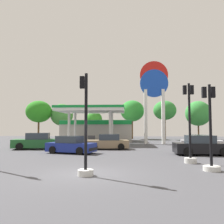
% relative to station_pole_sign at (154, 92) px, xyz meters
% --- Properties ---
extents(ground_plane, '(90.00, 90.00, 0.00)m').
position_rel_station_pole_sign_xyz_m(ground_plane, '(-5.58, -19.75, -6.92)').
color(ground_plane, '#47474C').
rests_on(ground_plane, ground).
extents(gas_station, '(10.61, 13.43, 4.83)m').
position_rel_station_pole_sign_xyz_m(gas_station, '(-8.26, 5.11, -4.92)').
color(gas_station, '#ADA89E').
rests_on(gas_station, ground).
extents(station_pole_sign, '(3.73, 0.56, 11.04)m').
position_rel_station_pole_sign_xyz_m(station_pole_sign, '(0.00, 0.00, 0.00)').
color(station_pole_sign, white).
rests_on(station_pole_sign, ground).
extents(car_0, '(4.37, 2.75, 1.46)m').
position_rel_station_pole_sign_xyz_m(car_0, '(-8.39, -11.30, -6.26)').
color(car_0, black).
rests_on(car_0, ground).
extents(car_1, '(4.34, 2.25, 1.50)m').
position_rel_station_pole_sign_xyz_m(car_1, '(-5.56, -7.54, -6.24)').
color(car_1, black).
rests_on(car_1, ground).
extents(car_2, '(4.38, 2.05, 1.56)m').
position_rel_station_pole_sign_xyz_m(car_2, '(2.29, -11.81, -6.21)').
color(car_2, black).
rests_on(car_2, ground).
extents(car_3, '(4.83, 2.81, 1.62)m').
position_rel_station_pole_sign_xyz_m(car_3, '(-12.75, -7.82, -6.18)').
color(car_3, black).
rests_on(car_3, ground).
extents(car_4, '(4.26, 2.39, 1.44)m').
position_rel_station_pole_sign_xyz_m(car_4, '(3.89, -6.60, -6.26)').
color(car_4, black).
rests_on(car_4, ground).
extents(traffic_signal_0, '(0.84, 0.84, 4.38)m').
position_rel_station_pole_sign_xyz_m(traffic_signal_0, '(0.59, -18.61, -5.44)').
color(traffic_signal_0, silver).
rests_on(traffic_signal_0, ground).
extents(traffic_signal_2, '(0.74, 0.74, 4.92)m').
position_rel_station_pole_sign_xyz_m(traffic_signal_2, '(0.22, -16.14, -5.18)').
color(traffic_signal_2, silver).
rests_on(traffic_signal_2, ground).
extents(traffic_signal_3, '(0.72, 0.72, 4.69)m').
position_rel_station_pole_sign_xyz_m(traffic_signal_3, '(-5.55, -20.16, -5.46)').
color(traffic_signal_3, silver).
rests_on(traffic_signal_3, ground).
extents(tree_0, '(4.78, 4.78, 7.16)m').
position_rel_station_pole_sign_xyz_m(tree_0, '(-20.14, 11.42, -1.81)').
color(tree_0, brown).
rests_on(tree_0, ground).
extents(tree_1, '(4.33, 4.33, 6.69)m').
position_rel_station_pole_sign_xyz_m(tree_1, '(-16.17, 12.90, -2.35)').
color(tree_1, brown).
rests_on(tree_1, ground).
extents(tree_2, '(2.92, 2.92, 5.07)m').
position_rel_station_pole_sign_xyz_m(tree_2, '(-9.67, 11.49, -3.28)').
color(tree_2, brown).
rests_on(tree_2, ground).
extents(tree_3, '(4.46, 4.46, 7.27)m').
position_rel_station_pole_sign_xyz_m(tree_3, '(-2.61, 12.89, -1.65)').
color(tree_3, brown).
rests_on(tree_3, ground).
extents(tree_4, '(4.02, 4.02, 6.89)m').
position_rel_station_pole_sign_xyz_m(tree_4, '(3.08, 10.54, -1.75)').
color(tree_4, brown).
rests_on(tree_4, ground).
extents(tree_5, '(4.43, 4.43, 6.83)m').
position_rel_station_pole_sign_xyz_m(tree_5, '(8.96, 10.87, -2.29)').
color(tree_5, brown).
rests_on(tree_5, ground).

